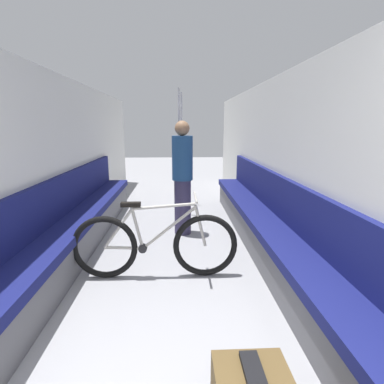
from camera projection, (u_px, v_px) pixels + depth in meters
wall_left at (50, 165)px, 3.66m from camera, size 0.10×9.82×2.25m
wall_right at (285, 164)px, 3.79m from camera, size 0.10×9.82×2.25m
bench_seat_row_left at (74, 230)px, 3.75m from camera, size 0.45×5.23×0.99m
bench_seat_row_right at (265, 227)px, 3.86m from camera, size 0.45×5.23×0.99m
bicycle at (155, 245)px, 3.17m from camera, size 1.75×0.46×0.89m
grab_pole_near at (179, 155)px, 5.30m from camera, size 0.08×0.08×2.23m
grab_pole_far at (182, 152)px, 6.03m from camera, size 0.08×0.08×2.23m
passenger_standing at (182, 177)px, 4.37m from camera, size 0.30×0.30×1.67m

